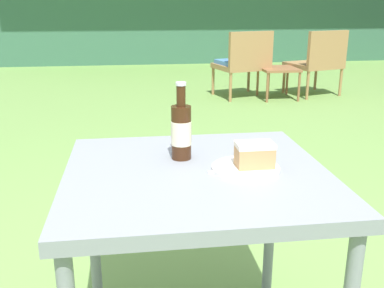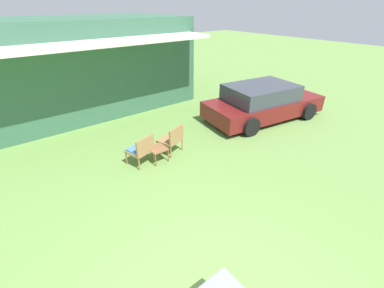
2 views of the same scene
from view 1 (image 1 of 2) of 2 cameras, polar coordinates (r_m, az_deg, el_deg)
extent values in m
cylinder|color=#9E7547|center=(6.15, 7.20, 8.26)|extent=(0.04, 0.04, 0.35)
cylinder|color=#9E7547|center=(5.90, 2.69, 7.98)|extent=(0.04, 0.04, 0.35)
cylinder|color=#9E7547|center=(5.75, 9.63, 7.49)|extent=(0.04, 0.04, 0.35)
cylinder|color=#9E7547|center=(5.48, 4.91, 7.18)|extent=(0.04, 0.04, 0.35)
cube|color=#9E7547|center=(5.78, 6.19, 9.76)|extent=(0.71, 0.68, 0.06)
cube|color=#9E7547|center=(5.54, 7.52, 11.85)|extent=(0.58, 0.21, 0.42)
cube|color=#4C7FB7|center=(5.77, 6.20, 10.30)|extent=(0.63, 0.58, 0.05)
cylinder|color=#9E7547|center=(6.46, 15.43, 8.22)|extent=(0.04, 0.04, 0.35)
cylinder|color=#9E7547|center=(6.13, 11.60, 8.01)|extent=(0.04, 0.04, 0.35)
cylinder|color=#9E7547|center=(6.11, 18.35, 7.44)|extent=(0.04, 0.04, 0.35)
cylinder|color=#9E7547|center=(5.76, 14.47, 7.20)|extent=(0.04, 0.04, 0.35)
cube|color=#9E7547|center=(6.08, 15.13, 9.65)|extent=(0.72, 0.69, 0.06)
cube|color=#9E7547|center=(5.87, 16.87, 11.58)|extent=(0.58, 0.23, 0.42)
cube|color=brown|center=(5.73, 10.94, 9.36)|extent=(0.44, 0.48, 0.03)
cylinder|color=brown|center=(5.49, 9.55, 7.05)|extent=(0.03, 0.03, 0.36)
cylinder|color=brown|center=(5.62, 13.43, 7.05)|extent=(0.03, 0.03, 0.36)
cylinder|color=brown|center=(5.90, 8.34, 7.83)|extent=(0.03, 0.03, 0.36)
cylinder|color=brown|center=(6.02, 11.99, 7.83)|extent=(0.03, 0.03, 0.36)
cube|color=gray|center=(1.33, 0.58, -4.18)|extent=(0.77, 0.73, 0.04)
cylinder|color=gray|center=(1.77, -12.39, -11.20)|extent=(0.04, 0.04, 0.65)
cylinder|color=gray|center=(1.84, 9.90, -9.88)|extent=(0.04, 0.04, 0.65)
cylinder|color=white|center=(1.34, 6.83, -3.06)|extent=(0.20, 0.20, 0.01)
cube|color=tan|center=(1.33, 7.93, -1.62)|extent=(0.11, 0.07, 0.06)
cube|color=silver|center=(1.32, 8.00, -0.14)|extent=(0.11, 0.07, 0.01)
cylinder|color=#381E0F|center=(1.40, -1.37, 1.44)|extent=(0.06, 0.06, 0.17)
cylinder|color=#381E0F|center=(1.37, -1.41, 6.13)|extent=(0.03, 0.03, 0.06)
cylinder|color=silver|center=(1.36, -1.42, 7.65)|extent=(0.03, 0.03, 0.01)
cylinder|color=beige|center=(1.40, -1.37, 1.44)|extent=(0.06, 0.06, 0.08)
cube|color=silver|center=(1.32, 5.69, -3.43)|extent=(0.17, 0.01, 0.01)
camera|label=2|loc=(2.87, -126.01, 60.48)|focal=24.00mm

